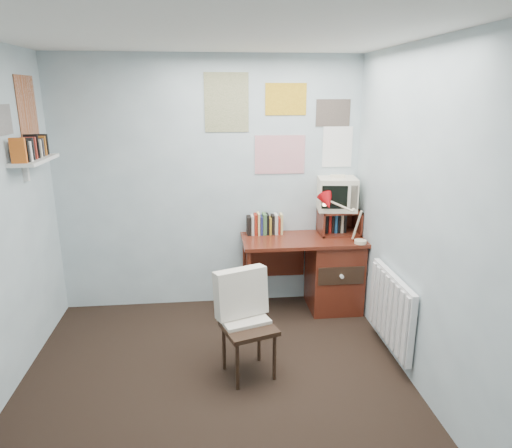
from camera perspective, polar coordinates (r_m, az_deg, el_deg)
The scene contains 14 objects.
ground at distance 3.47m, azimuth -4.91°, elevation -22.05°, with size 3.50×3.50×0.00m, color black.
back_wall at distance 4.57m, azimuth -5.79°, elevation 4.78°, with size 3.00×0.02×2.50m, color silver.
right_wall at distance 3.25m, azimuth 21.99°, elevation -1.05°, with size 0.02×3.50×2.50m, color silver.
ceiling at distance 2.75m, azimuth -6.26°, elevation 23.47°, with size 3.00×3.50×0.02m, color white.
desk at distance 4.71m, azimuth 9.02°, elevation -5.75°, with size 1.20×0.55×0.76m.
desk_chair at distance 3.59m, azimuth -0.93°, elevation -12.87°, with size 0.41×0.40×0.81m, color black.
desk_lamp at distance 4.40m, azimuth 13.08°, elevation 0.22°, with size 0.29×0.25×0.42m, color red.
tv_riser at distance 4.69m, azimuth 10.33°, elevation 0.29°, with size 0.40×0.30×0.25m, color #5A2114.
crt_tv at distance 4.62m, azimuth 10.06°, elevation 3.95°, with size 0.37×0.34×0.35m, color beige.
book_row at distance 4.62m, azimuth 2.56°, elevation 0.13°, with size 0.60×0.14×0.22m, color #5A2114.
radiator at distance 3.99m, azimuth 16.55°, elevation -10.19°, with size 0.09×0.80×0.60m, color white.
wall_shelf at distance 4.11m, azimuth -25.94°, elevation 7.20°, with size 0.20×0.62×0.24m, color white.
posters_back at distance 4.54m, azimuth 3.07°, elevation 12.41°, with size 1.20×0.01×0.90m, color white.
posters_left at distance 4.11m, azimuth -27.86°, elevation 12.32°, with size 0.01×0.70×0.60m, color white.
Camera 1 is at (-0.01, -2.73, 2.15)m, focal length 32.00 mm.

